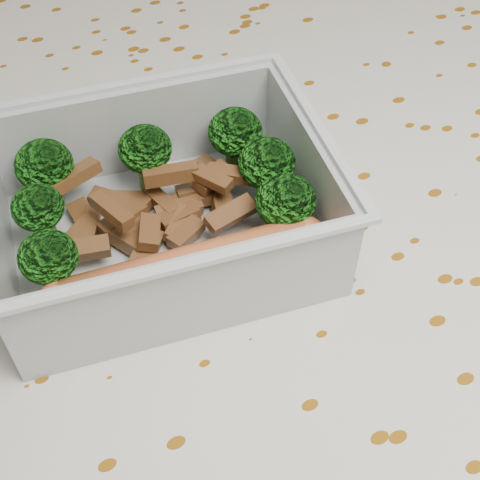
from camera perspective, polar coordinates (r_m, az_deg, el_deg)
name	(u,v)px	position (r m, az deg, el deg)	size (l,w,h in m)	color
dining_table	(238,350)	(0.46, -0.15, -9.37)	(1.40, 0.90, 0.75)	brown
tablecloth	(238,307)	(0.41, -0.17, -5.70)	(1.46, 0.96, 0.19)	silver
lunch_container	(162,217)	(0.38, -6.67, 1.92)	(0.21, 0.18, 0.07)	silver
broccoli_florets	(164,180)	(0.39, -6.49, 5.13)	(0.17, 0.12, 0.05)	#608C3F
meat_pile	(157,209)	(0.40, -7.07, 2.66)	(0.12, 0.08, 0.03)	brown
sausage	(188,269)	(0.35, -4.48, -2.48)	(0.16, 0.04, 0.02)	#CF6334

